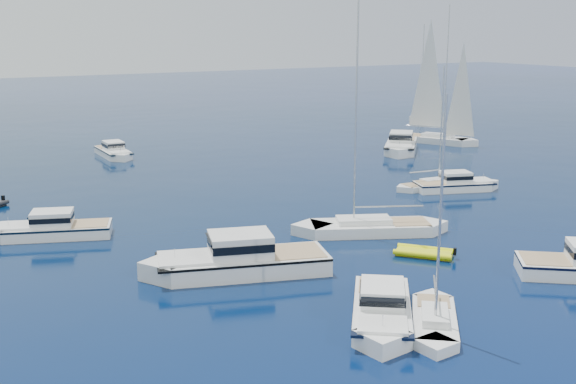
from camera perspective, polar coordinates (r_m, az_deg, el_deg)
name	(u,v)px	position (r m, az deg, el deg)	size (l,w,h in m)	color
ground	(517,323)	(39.03, 17.74, -9.92)	(400.00, 400.00, 0.00)	#081A51
motor_cruiser_left	(382,322)	(37.69, 7.45, -10.21)	(2.94, 9.62, 2.53)	white
motor_cruiser_centre	(237,274)	(44.38, -4.10, -6.48)	(3.80, 12.42, 3.26)	silver
motor_cruiser_far_r	(457,190)	(68.09, 13.26, 0.14)	(2.64, 8.61, 2.26)	white
motor_cruiser_far_l	(51,237)	(54.45, -18.34, -3.42)	(2.89, 9.45, 2.48)	silver
motor_cruiser_distant	(401,151)	(88.05, 8.95, 3.21)	(3.52, 11.51, 3.02)	white
motor_cruiser_horizon	(114,157)	(85.85, -13.64, 2.75)	(2.68, 8.76, 2.30)	white
sailboat_fore	(434,326)	(37.64, 11.54, -10.41)	(2.17, 8.34, 12.25)	white
sailboat_mid_r	(370,233)	(52.98, 6.53, -3.27)	(3.17, 12.18, 17.90)	silver
sailboat_centre	(431,189)	(68.28, 11.33, 0.27)	(2.09, 8.03, 11.81)	white
sailboat_sails_r	(434,143)	(95.46, 11.52, 3.87)	(3.21, 12.35, 18.16)	silver
sailboat_sails_far	(421,118)	(120.54, 10.56, 5.78)	(2.77, 10.66, 15.68)	silver
tender_yellow	(424,256)	(48.42, 10.75, -5.00)	(2.16, 4.00, 0.95)	#E6EF0E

